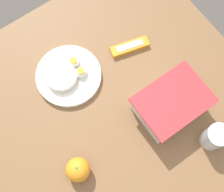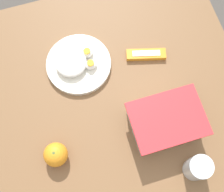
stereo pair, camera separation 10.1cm
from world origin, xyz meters
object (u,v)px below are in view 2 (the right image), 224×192
food_container (166,123)px  orange_fruit (56,155)px  candy_bar (146,54)px  rice_plate (77,64)px  drinking_glass (198,168)px

food_container → orange_fruit: 0.35m
food_container → orange_fruit: size_ratio=2.97×
food_container → candy_bar: food_container is taller
rice_plate → candy_bar: rice_plate is taller
candy_bar → drinking_glass: bearing=92.5°
rice_plate → candy_bar: bearing=172.4°
orange_fruit → drinking_glass: drinking_glass is taller
orange_fruit → drinking_glass: (-0.39, 0.16, 0.01)m
candy_bar → drinking_glass: drinking_glass is taller
food_container → rice_plate: bearing=-53.2°
orange_fruit → candy_bar: size_ratio=0.53×
candy_bar → orange_fruit: bearing=33.6°
food_container → rice_plate: (0.21, -0.28, -0.02)m
orange_fruit → rice_plate: (-0.14, -0.28, -0.02)m
rice_plate → food_container: bearing=126.8°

